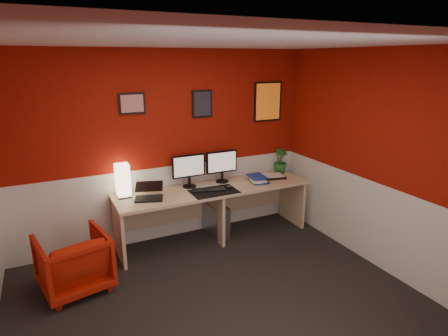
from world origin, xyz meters
TOP-DOWN VIEW (x-y plane):
  - ground at (0.00, 0.00)m, footprint 4.00×3.50m
  - ceiling at (0.00, 0.00)m, footprint 4.00×3.50m
  - wall_back at (0.00, 1.75)m, footprint 4.00×0.01m
  - wall_front at (0.00, -1.75)m, footprint 4.00×0.01m
  - wall_right at (2.00, 0.00)m, footprint 0.01×3.50m
  - wainscot_back at (0.00, 1.75)m, footprint 4.00×0.01m
  - wainscot_right at (2.00, 0.00)m, footprint 0.01×3.50m
  - desk at (0.55, 1.41)m, footprint 2.60×0.65m
  - shoji_lamp at (-0.59, 1.59)m, footprint 0.16×0.16m
  - laptop at (-0.33, 1.37)m, footprint 0.39×0.32m
  - monitor_left at (0.27, 1.59)m, footprint 0.45×0.06m
  - monitor_right at (0.76, 1.59)m, footprint 0.45×0.06m
  - desk_mat at (0.49, 1.27)m, footprint 0.60×0.38m
  - keyboard at (0.44, 1.33)m, footprint 0.44×0.24m
  - mouse at (0.71, 1.29)m, footprint 0.07×0.11m
  - book_bottom at (1.11, 1.38)m, footprint 0.25×0.32m
  - book_middle at (1.08, 1.37)m, footprint 0.26×0.31m
  - book_top at (1.10, 1.41)m, footprint 0.23×0.30m
  - zen_tray at (1.48, 1.44)m, footprint 0.40×0.32m
  - potted_plant at (1.73, 1.61)m, footprint 0.24×0.24m
  - pc_tower at (0.61, 1.48)m, footprint 0.22×0.46m
  - armchair at (-1.27, 0.99)m, footprint 0.79×0.81m
  - art_left at (-0.38, 1.74)m, footprint 0.32×0.02m
  - art_center at (0.54, 1.74)m, footprint 0.28×0.02m
  - art_right at (1.55, 1.74)m, footprint 0.44×0.02m

SIDE VIEW (x-z plane):
  - ground at x=0.00m, z-range -0.01..0.01m
  - pc_tower at x=0.61m, z-range 0.00..0.45m
  - armchair at x=-1.27m, z-range 0.00..0.62m
  - desk at x=0.55m, z-range 0.00..0.73m
  - wainscot_back at x=0.00m, z-range 0.00..1.00m
  - wainscot_right at x=2.00m, z-range 0.00..1.00m
  - desk_mat at x=0.49m, z-range 0.73..0.74m
  - book_bottom at x=1.11m, z-range 0.73..0.76m
  - keyboard at x=0.44m, z-range 0.74..0.75m
  - zen_tray at x=1.48m, z-range 0.73..0.76m
  - mouse at x=0.71m, z-range 0.74..0.77m
  - book_middle at x=1.08m, z-range 0.76..0.78m
  - book_top at x=1.10m, z-range 0.78..0.81m
  - laptop at x=-0.33m, z-range 0.73..0.95m
  - potted_plant at x=1.73m, z-range 0.73..1.09m
  - shoji_lamp at x=-0.59m, z-range 0.73..1.13m
  - monitor_left at x=0.27m, z-range 0.73..1.31m
  - monitor_right at x=0.76m, z-range 0.73..1.31m
  - wall_back at x=0.00m, z-range 0.00..2.50m
  - wall_front at x=0.00m, z-range 0.00..2.50m
  - wall_right at x=2.00m, z-range 0.00..2.50m
  - art_right at x=1.55m, z-range 1.50..2.06m
  - art_center at x=0.54m, z-range 1.62..1.98m
  - art_left at x=-0.38m, z-range 1.72..1.98m
  - ceiling at x=0.00m, z-range 2.50..2.50m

